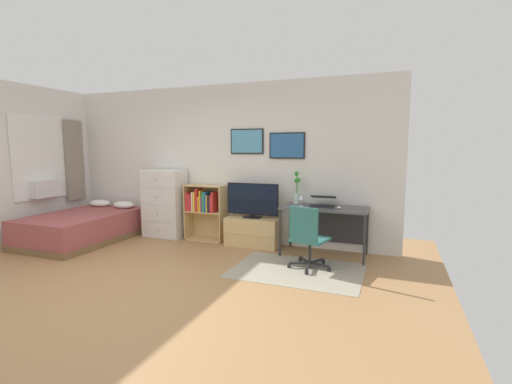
% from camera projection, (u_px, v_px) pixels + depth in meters
% --- Properties ---
extents(ground_plane, '(7.20, 7.20, 0.00)m').
position_uv_depth(ground_plane, '(126.00, 286.00, 4.19)').
color(ground_plane, '#A87A4C').
extents(wall_back_with_posters, '(6.12, 0.09, 2.70)m').
position_uv_depth(wall_back_with_posters, '(220.00, 163.00, 6.26)').
color(wall_back_with_posters, silver).
rests_on(wall_back_with_posters, ground_plane).
extents(area_rug, '(1.70, 1.20, 0.01)m').
position_uv_depth(area_rug, '(297.00, 270.00, 4.72)').
color(area_rug, '#9E937F').
rests_on(area_rug, ground_plane).
extents(bed, '(1.35, 1.98, 0.62)m').
position_uv_depth(bed, '(84.00, 227.00, 6.22)').
color(bed, brown).
rests_on(bed, ground_plane).
extents(dresser, '(0.74, 0.46, 1.23)m').
position_uv_depth(dresser, '(165.00, 204.00, 6.46)').
color(dresser, silver).
rests_on(dresser, ground_plane).
extents(bookshelf, '(0.71, 0.30, 0.97)m').
position_uv_depth(bookshelf, '(204.00, 207.00, 6.23)').
color(bookshelf, tan).
rests_on(bookshelf, ground_plane).
extents(tv_stand, '(0.89, 0.41, 0.47)m').
position_uv_depth(tv_stand, '(253.00, 232.00, 5.89)').
color(tv_stand, tan).
rests_on(tv_stand, ground_plane).
extents(television, '(0.89, 0.16, 0.57)m').
position_uv_depth(television, '(252.00, 201.00, 5.81)').
color(television, black).
rests_on(television, tv_stand).
extents(desk, '(1.27, 0.61, 0.74)m').
position_uv_depth(desk, '(325.00, 215.00, 5.39)').
color(desk, '#4C4C4F').
rests_on(desk, ground_plane).
extents(office_chair, '(0.58, 0.57, 0.86)m').
position_uv_depth(office_chair, '(307.00, 236.00, 4.70)').
color(office_chair, '#232326').
rests_on(office_chair, ground_plane).
extents(laptop, '(0.42, 0.45, 0.17)m').
position_uv_depth(laptop, '(323.00, 202.00, 5.38)').
color(laptop, '#333338').
rests_on(laptop, desk).
extents(computer_mouse, '(0.06, 0.10, 0.03)m').
position_uv_depth(computer_mouse, '(339.00, 208.00, 5.16)').
color(computer_mouse, silver).
rests_on(computer_mouse, desk).
extents(bamboo_vase, '(0.10, 0.10, 0.51)m').
position_uv_depth(bamboo_vase, '(297.00, 189.00, 5.63)').
color(bamboo_vase, silver).
rests_on(bamboo_vase, desk).
extents(wine_glass, '(0.07, 0.07, 0.18)m').
position_uv_depth(wine_glass, '(301.00, 198.00, 5.35)').
color(wine_glass, silver).
rests_on(wine_glass, desk).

